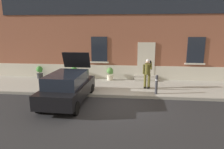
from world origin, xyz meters
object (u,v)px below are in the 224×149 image
(planter_olive, at_px, (74,73))
(planter_cream, at_px, (110,73))
(bollard_near_person, at_px, (156,84))
(person_on_phone, at_px, (147,72))
(hatchback_car_black, at_px, (68,87))
(planter_charcoal, at_px, (40,72))

(planter_olive, distance_m, planter_cream, 2.51)
(bollard_near_person, distance_m, person_on_phone, 1.16)
(bollard_near_person, bearing_deg, planter_cream, 135.09)
(hatchback_car_black, relative_size, planter_cream, 4.79)
(planter_charcoal, bearing_deg, bollard_near_person, -19.94)
(person_on_phone, height_order, planter_cream, person_on_phone)
(person_on_phone, relative_size, planter_charcoal, 2.03)
(hatchback_car_black, bearing_deg, planter_olive, 102.49)
(hatchback_car_black, height_order, planter_cream, hatchback_car_black)
(planter_cream, bearing_deg, planter_charcoal, 179.47)
(planter_olive, bearing_deg, planter_cream, -1.00)
(hatchback_car_black, height_order, planter_olive, hatchback_car_black)
(planter_cream, bearing_deg, hatchback_car_black, -110.45)
(person_on_phone, height_order, planter_olive, person_on_phone)
(bollard_near_person, distance_m, planter_charcoal, 8.31)
(person_on_phone, xyz_separation_m, planter_charcoal, (-7.38, 1.86, -0.54))
(hatchback_car_black, distance_m, planter_olive, 4.35)
(planter_charcoal, bearing_deg, planter_olive, -0.06)
(planter_olive, bearing_deg, person_on_phone, -20.84)
(person_on_phone, bearing_deg, planter_olive, 147.50)
(planter_charcoal, distance_m, planter_olive, 2.51)
(person_on_phone, distance_m, planter_olive, 5.24)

